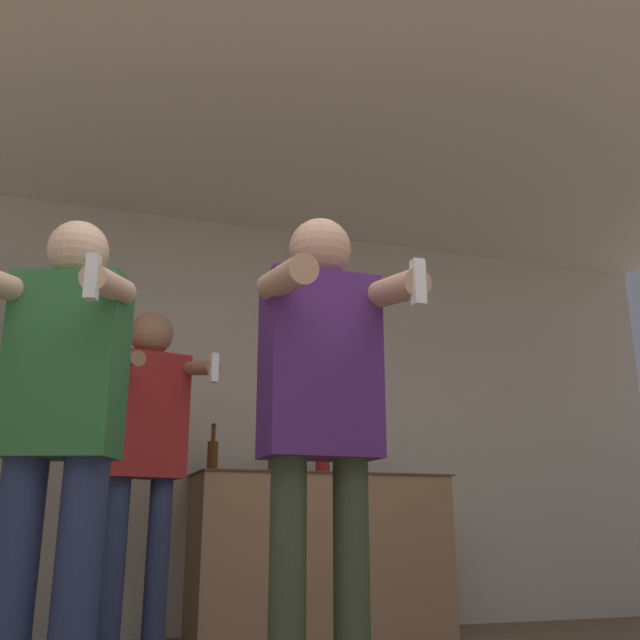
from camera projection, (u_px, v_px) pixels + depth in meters
wall_back at (177, 412)px, 4.37m from camera, size 7.00×0.06×2.55m
ceiling_slab at (235, 86)px, 3.32m from camera, size 7.00×3.56×0.05m
counter at (319, 554)px, 4.09m from camera, size 1.48×0.60×0.89m
bottle_clear_vodka at (274, 453)px, 4.19m from camera, size 0.06×0.06×0.31m
bottle_tall_gin at (213, 454)px, 4.08m from camera, size 0.06×0.06×0.28m
bottle_amber_bourbon at (323, 457)px, 4.28m from camera, size 0.09×0.09×0.29m
person_woman_foreground at (322, 399)px, 2.30m from camera, size 0.45×0.50×1.63m
person_man_side at (60, 428)px, 2.28m from camera, size 0.51×0.52×1.62m
person_spectator_back at (145, 436)px, 3.54m from camera, size 0.53×0.59×1.68m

